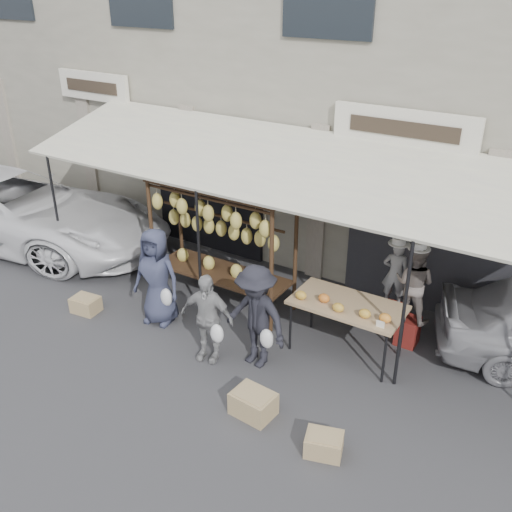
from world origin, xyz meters
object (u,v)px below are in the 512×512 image
Objects in this scene: banana_rack at (219,222)px; customer_left at (157,277)px; customer_mid at (207,318)px; crate_near_b at (324,444)px; crate_far at (86,304)px; vendor_right at (414,284)px; customer_right at (256,317)px; crate_near_a at (253,404)px; produce_table at (346,306)px; vendor_left at (395,274)px.

banana_rack reaches higher than customer_left.
crate_near_b is at bearing -31.04° from customer_mid.
crate_far is (-1.29, -0.48, -0.71)m from customer_left.
crate_far is (-2.62, -0.07, -0.59)m from customer_mid.
crate_far is (-1.82, -1.57, -1.43)m from banana_rack.
vendor_right is (3.29, 0.51, -0.46)m from banana_rack.
crate_far is at bearing 169.54° from customer_mid.
customer_left is 2.03m from customer_right.
crate_far is at bearing 170.86° from crate_near_a.
vendor_right reaches higher than produce_table.
customer_mid is 2.60× the size of crate_near_a.
customer_left is 3.04× the size of crate_near_a.
customer_right is (0.70, 0.28, 0.10)m from customer_mid.
banana_rack is 5.67× the size of crate_near_b.
banana_rack is 4.21m from crate_near_b.
customer_mid is at bearing 160.95° from crate_near_b.
crate_near_b is (3.20, -2.33, -1.43)m from banana_rack.
customer_left is 3.99m from crate_near_b.
vendor_left is 0.91× the size of vendor_right.
banana_rack reaches higher than vendor_right.
customer_mid is 0.88× the size of customer_right.
vendor_right is at bearing 26.94° from customer_mid.
crate_near_b is at bearing -25.39° from customer_right.
produce_table is 1.39m from customer_right.
crate_far is at bearing -139.17° from banana_rack.
crate_near_a is at bearing 68.76° from vendor_right.
crate_near_b is at bearing -71.99° from produce_table.
vendor_right reaches higher than crate_far.
customer_right is at bearing -38.93° from banana_rack.
vendor_left is 0.67× the size of customer_left.
customer_left is 2.91m from crate_near_a.
vendor_right is at bearing 13.72° from customer_left.
vendor_left is (2.87, 0.86, -0.57)m from banana_rack.
vendor_left is at bearing 20.92° from customer_left.
customer_right reaches higher than customer_mid.
crate_near_a reaches higher than crate_far.
vendor_right is 0.76× the size of customer_right.
banana_rack is 5.63× the size of crate_far.
customer_mid is (0.81, -1.50, -0.84)m from banana_rack.
vendor_left is 3.15m from customer_mid.
produce_table is 4.60m from crate_far.
crate_near_b is at bearing -35.98° from banana_rack.
banana_rack is 1.53× the size of produce_table.
vendor_left reaches higher than crate_far.
produce_table is 3.17m from customer_left.
customer_right is 3.62× the size of crate_near_b.
produce_table reaches higher than crate_near_a.
crate_near_a is 1.22× the size of crate_near_b.
vendor_right is 2.50m from customer_right.
banana_rack is 2.27× the size of vendor_left.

